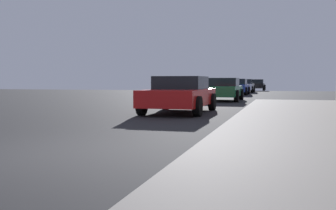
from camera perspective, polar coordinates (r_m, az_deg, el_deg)
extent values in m
plane|color=#232326|center=(6.27, -15.67, -6.89)|extent=(80.00, 80.00, 0.00)
cube|color=red|center=(14.01, 1.67, 1.14)|extent=(1.84, 4.31, 0.55)
cube|color=black|center=(14.21, 1.89, 3.19)|extent=(1.62, 1.94, 0.45)
cylinder|color=black|center=(12.47, 4.23, -0.19)|extent=(0.22, 0.64, 0.64)
cylinder|color=black|center=(12.97, -3.76, -0.05)|extent=(0.22, 0.64, 0.64)
cylinder|color=black|center=(15.19, 6.31, 0.45)|extent=(0.22, 0.64, 0.64)
cylinder|color=black|center=(15.59, -0.38, 0.55)|extent=(0.22, 0.64, 0.64)
cube|color=#196638|center=(22.48, 7.87, 1.99)|extent=(1.74, 4.11, 0.55)
cube|color=black|center=(22.68, 7.95, 3.26)|extent=(1.54, 1.85, 0.45)
cylinder|color=black|center=(21.08, 9.72, 1.26)|extent=(0.22, 0.64, 0.64)
cylinder|color=black|center=(21.33, 5.05, 1.33)|extent=(0.22, 0.64, 0.64)
cylinder|color=black|center=(23.69, 10.39, 1.50)|extent=(0.22, 0.64, 0.64)
cylinder|color=black|center=(23.92, 6.22, 1.55)|extent=(0.22, 0.64, 0.64)
cube|color=#233899|center=(32.41, 9.58, 2.42)|extent=(1.84, 4.26, 0.55)
cube|color=black|center=(32.62, 9.63, 3.30)|extent=(1.62, 1.92, 0.45)
cylinder|color=black|center=(30.97, 11.00, 1.94)|extent=(0.22, 0.64, 0.64)
cylinder|color=black|center=(31.18, 7.63, 1.98)|extent=(0.22, 0.64, 0.64)
cylinder|color=black|center=(33.69, 11.38, 2.05)|extent=(0.22, 0.64, 0.64)
cylinder|color=black|center=(33.88, 8.28, 2.09)|extent=(0.22, 0.64, 0.64)
cube|color=white|center=(38.94, 10.72, 2.58)|extent=(1.73, 4.33, 0.55)
cube|color=black|center=(39.16, 10.76, 3.31)|extent=(1.52, 1.95, 0.45)
cylinder|color=black|center=(37.50, 11.85, 2.19)|extent=(0.22, 0.64, 0.64)
cylinder|color=black|center=(37.66, 9.22, 2.22)|extent=(0.22, 0.64, 0.64)
cylinder|color=black|center=(40.26, 12.12, 2.27)|extent=(0.22, 0.64, 0.64)
cylinder|color=black|center=(40.41, 9.67, 2.30)|extent=(0.22, 0.64, 0.64)
cube|color=black|center=(47.17, 12.48, 2.70)|extent=(1.73, 4.32, 0.55)
cube|color=black|center=(47.38, 12.50, 3.31)|extent=(1.52, 1.94, 0.45)
cylinder|color=black|center=(45.75, 13.46, 2.38)|extent=(0.22, 0.64, 0.64)
cylinder|color=black|center=(45.85, 11.29, 2.41)|extent=(0.22, 0.64, 0.64)
cylinder|color=black|center=(48.51, 13.59, 2.44)|extent=(0.22, 0.64, 0.64)
cylinder|color=black|center=(48.61, 11.54, 2.47)|extent=(0.22, 0.64, 0.64)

